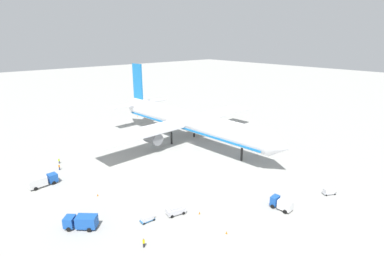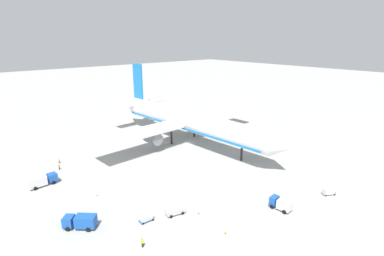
{
  "view_description": "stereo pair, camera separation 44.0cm",
  "coord_description": "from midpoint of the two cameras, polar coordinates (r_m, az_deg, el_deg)",
  "views": [
    {
      "loc": [
        76.72,
        -65.4,
        35.91
      ],
      "look_at": [
        1.85,
        -0.4,
        5.88
      ],
      "focal_mm": 28.07,
      "sensor_mm": 36.0,
      "label": 1
    },
    {
      "loc": [
        77.01,
        -65.06,
        35.91
      ],
      "look_at": [
        1.85,
        -0.4,
        5.88
      ],
      "focal_mm": 28.07,
      "sensor_mm": 36.0,
      "label": 2
    }
  ],
  "objects": [
    {
      "name": "service_van",
      "position": [
        65.69,
        -3.3,
        -15.25
      ],
      "size": [
        2.75,
        4.36,
        1.97
      ],
      "color": "silver",
      "rests_on": "ground"
    },
    {
      "name": "airliner",
      "position": [
        105.52,
        -1.11,
        1.38
      ],
      "size": [
        78.33,
        68.9,
        25.74
      ],
      "color": "white",
      "rests_on": "ground"
    },
    {
      "name": "traffic_cone_3",
      "position": [
        143.64,
        -10.41,
        2.21
      ],
      "size": [
        0.36,
        0.36,
        0.55
      ],
      "primitive_type": "cone",
      "color": "orange",
      "rests_on": "ground"
    },
    {
      "name": "traffic_cone_0",
      "position": [
        60.84,
        6.36,
        -19.12
      ],
      "size": [
        0.36,
        0.36,
        0.55
      ],
      "primitive_type": "cone",
      "color": "orange",
      "rests_on": "ground"
    },
    {
      "name": "traffic_cone_1",
      "position": [
        66.01,
        1.24,
        -15.83
      ],
      "size": [
        0.36,
        0.36,
        0.55
      ],
      "primitive_type": "cone",
      "color": "orange",
      "rests_on": "ground"
    },
    {
      "name": "service_truck_3",
      "position": [
        69.78,
        16.49,
        -13.57
      ],
      "size": [
        4.77,
        2.75,
        2.49
      ],
      "color": "#194CA5",
      "rests_on": "ground"
    },
    {
      "name": "traffic_cone_2",
      "position": [
        75.87,
        -17.65,
        -12.03
      ],
      "size": [
        0.36,
        0.36,
        0.55
      ],
      "primitive_type": "cone",
      "color": "orange",
      "rests_on": "ground"
    },
    {
      "name": "baggage_cart_1",
      "position": [
        64.28,
        -8.7,
        -16.56
      ],
      "size": [
        1.71,
        3.57,
        1.31
      ],
      "color": "#26598C",
      "rests_on": "ground"
    },
    {
      "name": "ground_worker_2",
      "position": [
        97.76,
        -24.07,
        -5.73
      ],
      "size": [
        0.52,
        0.52,
        1.61
      ],
      "color": "#3F3F47",
      "rests_on": "ground"
    },
    {
      "name": "ground_worker_1",
      "position": [
        57.75,
        -9.39,
        -20.72
      ],
      "size": [
        0.55,
        0.55,
        1.77
      ],
      "color": "black",
      "rests_on": "ground"
    },
    {
      "name": "service_truck_2",
      "position": [
        64.97,
        -20.45,
        -16.31
      ],
      "size": [
        5.97,
        6.12,
        2.72
      ],
      "color": "#194CA5",
      "rests_on": "ground"
    },
    {
      "name": "ground_plane",
      "position": [
        107.02,
        -0.6,
        -2.76
      ],
      "size": [
        600.0,
        600.0,
        0.0
      ],
      "primitive_type": "plane",
      "color": "#9E9E99"
    },
    {
      "name": "ground_worker_0",
      "position": [
        93.16,
        -24.04,
        -6.79
      ],
      "size": [
        0.49,
        0.49,
        1.73
      ],
      "color": "navy",
      "rests_on": "ground"
    },
    {
      "name": "baggage_cart_0",
      "position": [
        79.91,
        24.47,
        -10.87
      ],
      "size": [
        2.72,
        3.48,
        1.43
      ],
      "color": "gray",
      "rests_on": "ground"
    },
    {
      "name": "service_truck_1",
      "position": [
        85.06,
        -26.71,
        -8.94
      ],
      "size": [
        2.88,
        7.02,
        2.65
      ],
      "color": "#194CA5",
      "rests_on": "ground"
    }
  ]
}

